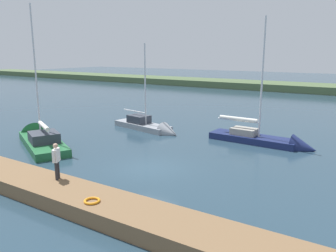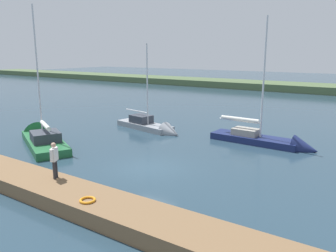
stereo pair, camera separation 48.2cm
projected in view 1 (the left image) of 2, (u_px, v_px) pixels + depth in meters
The scene contains 8 objects.
ground_plane at pixel (150, 168), 19.46m from camera, with size 200.00×200.00×0.00m, color #263D4C.
far_shoreline at pixel (307, 91), 57.28m from camera, with size 180.00×8.00×2.40m, color #4C603D.
dock_pier at pixel (75, 197), 14.77m from camera, with size 21.94×2.27×0.68m, color brown.
life_ring_buoy at pixel (92, 201), 13.53m from camera, with size 0.66×0.66×0.10m, color orange.
sailboat_far_right at pixel (150, 128), 28.82m from camera, with size 7.03×2.92×7.96m.
sailboat_behind_pier at pixel (39, 140), 25.00m from camera, with size 8.61×5.81×10.67m.
sailboat_mid_channel at pixel (268, 142), 24.42m from camera, with size 7.70×2.12×9.76m.
person_on_dock at pixel (56, 158), 15.76m from camera, with size 0.42×0.58×1.74m.
Camera 1 is at (-10.81, 15.03, 6.55)m, focal length 36.22 mm.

